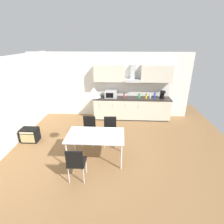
{
  "coord_description": "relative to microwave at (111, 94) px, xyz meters",
  "views": [
    {
      "loc": [
        0.51,
        -4.1,
        3.04
      ],
      "look_at": [
        0.25,
        0.83,
        1.0
      ],
      "focal_mm": 28.0,
      "sensor_mm": 36.0,
      "label": 1
    }
  ],
  "objects": [
    {
      "name": "bottle_green",
      "position": [
        1.13,
        0.0,
        -0.06
      ],
      "size": [
        0.08,
        0.08,
        0.19
      ],
      "color": "green",
      "rests_on": "kitchen_counter"
    },
    {
      "name": "backsplash_tile",
      "position": [
        0.85,
        0.3,
        0.14
      ],
      "size": [
        3.04,
        0.02,
        0.55
      ],
      "primitive_type": "cube",
      "color": "silver",
      "rests_on": "kitchen_counter"
    },
    {
      "name": "chair_near_left",
      "position": [
        -0.57,
        -3.59,
        -0.5
      ],
      "size": [
        0.41,
        0.41,
        0.87
      ],
      "color": "black",
      "rests_on": "ground_plane"
    },
    {
      "name": "upper_wall_cabinets",
      "position": [
        0.85,
        0.14,
        0.8
      ],
      "size": [
        3.04,
        0.4,
        0.64
      ],
      "color": "beige"
    },
    {
      "name": "bottle_red",
      "position": [
        0.53,
        0.02,
        -0.05
      ],
      "size": [
        0.06,
        0.06,
        0.22
      ],
      "color": "red",
      "rests_on": "kitchen_counter"
    },
    {
      "name": "microwave",
      "position": [
        0.0,
        0.0,
        0.0
      ],
      "size": [
        0.48,
        0.35,
        0.28
      ],
      "color": "#ADADB2",
      "rests_on": "kitchen_counter"
    },
    {
      "name": "dining_table",
      "position": [
        -0.24,
        -2.77,
        -0.32
      ],
      "size": [
        1.49,
        0.87,
        0.76
      ],
      "color": "white",
      "rests_on": "ground_plane"
    },
    {
      "name": "ground_plane",
      "position": [
        -0.11,
        -2.62,
        -1.04
      ],
      "size": [
        8.2,
        8.78,
        0.02
      ],
      "primitive_type": "cube",
      "color": "brown"
    },
    {
      "name": "guitar_amp",
      "position": [
        -2.49,
        -1.96,
        -0.81
      ],
      "size": [
        0.52,
        0.37,
        0.44
      ],
      "color": "black",
      "rests_on": "ground_plane"
    },
    {
      "name": "kitchen_counter",
      "position": [
        0.85,
        0.0,
        -0.58
      ],
      "size": [
        3.06,
        0.64,
        0.89
      ],
      "color": "#333333",
      "rests_on": "ground_plane"
    },
    {
      "name": "chair_far_right",
      "position": [
        0.09,
        -1.95,
        -0.5
      ],
      "size": [
        0.42,
        0.42,
        0.87
      ],
      "color": "black",
      "rests_on": "ground_plane"
    },
    {
      "name": "bottle_blue",
      "position": [
        1.74,
        0.02,
        -0.03
      ],
      "size": [
        0.07,
        0.07,
        0.26
      ],
      "color": "blue",
      "rests_on": "kitchen_counter"
    },
    {
      "name": "chair_far_left",
      "position": [
        -0.57,
        -1.95,
        -0.5
      ],
      "size": [
        0.43,
        0.43,
        0.87
      ],
      "color": "black",
      "rests_on": "ground_plane"
    },
    {
      "name": "bottle_white",
      "position": [
        1.57,
        -0.01,
        -0.03
      ],
      "size": [
        0.06,
        0.06,
        0.26
      ],
      "color": "white",
      "rests_on": "kitchen_counter"
    },
    {
      "name": "pendant_lamp",
      "position": [
        -0.24,
        -2.77,
        0.87
      ],
      "size": [
        0.32,
        0.32,
        0.22
      ],
      "primitive_type": "cone",
      "color": "silver"
    },
    {
      "name": "bottle_yellow",
      "position": [
        1.4,
        -0.05,
        -0.06
      ],
      "size": [
        0.08,
        0.08,
        0.19
      ],
      "color": "yellow",
      "rests_on": "kitchen_counter"
    },
    {
      "name": "wall_back",
      "position": [
        -0.11,
        0.36,
        0.28
      ],
      "size": [
        6.56,
        0.1,
        2.62
      ],
      "primitive_type": "cube",
      "color": "silver",
      "rests_on": "ground_plane"
    },
    {
      "name": "coffee_maker",
      "position": [
        2.04,
        0.03,
        0.01
      ],
      "size": [
        0.18,
        0.19,
        0.3
      ],
      "color": "black",
      "rests_on": "kitchen_counter"
    }
  ]
}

